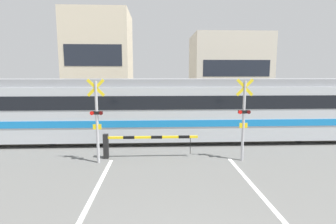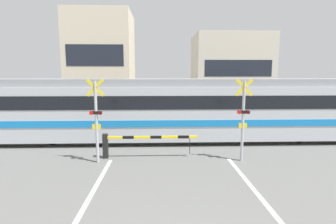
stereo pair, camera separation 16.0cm
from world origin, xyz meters
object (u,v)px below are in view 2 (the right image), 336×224
at_px(crossing_barrier_near, 131,141).
at_px(crossing_barrier_far, 191,117).
at_px(crossing_signal_left, 96,117).
at_px(commuter_train, 177,108).
at_px(pedestrian, 169,109).
at_px(crossing_signal_right, 243,116).

relative_size(crossing_barrier_near, crossing_barrier_far, 1.00).
height_order(crossing_barrier_far, crossing_signal_left, crossing_signal_left).
relative_size(commuter_train, crossing_barrier_far, 5.11).
relative_size(crossing_barrier_far, pedestrian, 2.37).
bearing_deg(crossing_barrier_near, pedestrian, 76.92).
relative_size(crossing_barrier_far, crossing_signal_right, 1.19).
bearing_deg(crossing_signal_left, crossing_barrier_far, 55.65).
bearing_deg(crossing_signal_left, crossing_barrier_near, 23.04).
xyz_separation_m(crossing_barrier_near, pedestrian, (1.88, 8.08, 0.25)).
relative_size(commuter_train, pedestrian, 12.09).
xyz_separation_m(crossing_signal_left, pedestrian, (3.12, 8.61, -0.86)).
bearing_deg(commuter_train, crossing_signal_left, -134.58).
relative_size(commuter_train, crossing_signal_left, 6.07).
bearing_deg(crossing_signal_left, pedestrian, 70.08).
height_order(crossing_barrier_near, pedestrian, pedestrian).
bearing_deg(commuter_train, crossing_signal_right, -55.15).
distance_m(crossing_barrier_near, crossing_signal_right, 4.64).
bearing_deg(crossing_signal_right, pedestrian, 106.77).
bearing_deg(crossing_barrier_near, crossing_signal_right, -6.73).
distance_m(crossing_barrier_far, pedestrian, 2.48).
height_order(crossing_signal_left, crossing_signal_right, same).
bearing_deg(crossing_signal_left, crossing_signal_right, 0.00).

